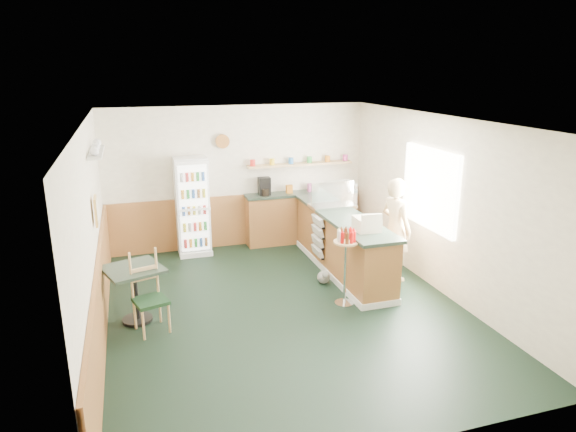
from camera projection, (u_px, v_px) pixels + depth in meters
name	position (u px, v px, depth m)	size (l,w,h in m)	color
ground	(285.00, 309.00, 7.44)	(6.00, 6.00, 0.00)	black
room_envelope	(256.00, 196.00, 7.62)	(5.04, 6.02, 2.72)	#EFE6CC
service_counter	(342.00, 246.00, 8.69)	(0.68, 3.01, 1.01)	#9A6231
back_counter	(301.00, 215.00, 10.20)	(2.24, 0.42, 1.69)	#9A6231
drinks_fridge	(193.00, 206.00, 9.43)	(0.60, 0.52, 1.81)	white
display_case	(332.00, 195.00, 8.92)	(0.78, 0.41, 0.44)	silver
cash_register	(367.00, 224.00, 7.69)	(0.35, 0.37, 0.20)	beige
shopkeeper	(396.00, 229.00, 8.30)	(0.57, 0.41, 1.70)	tan
condiment_stand	(346.00, 254.00, 7.39)	(0.37, 0.37, 1.14)	silver
newspaper_rack	(318.00, 237.00, 8.76)	(0.09, 0.45, 0.71)	black
cafe_table	(134.00, 284.00, 6.94)	(0.91, 0.91, 0.79)	black
cafe_chair	(150.00, 289.00, 6.75)	(0.50, 0.50, 1.08)	black
dog_doorstop	(324.00, 277.00, 8.28)	(0.20, 0.27, 0.25)	gray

